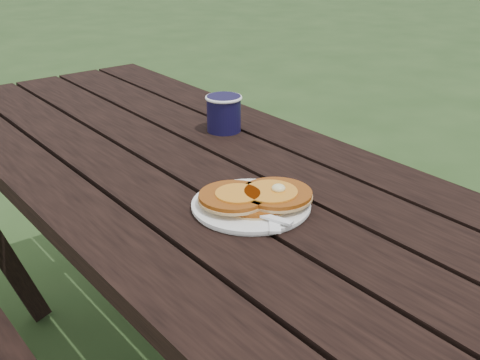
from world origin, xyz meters
TOP-DOWN VIEW (x-y plane):
  - picnic_table at (0.00, 0.00)m, footprint 1.36×1.80m
  - plate at (-0.04, -0.32)m, footprint 0.27×0.27m
  - pancake_stack at (-0.03, -0.32)m, footprint 0.21×0.18m
  - knife at (-0.02, -0.37)m, footprint 0.13×0.15m
  - fork at (-0.06, -0.39)m, footprint 0.08×0.16m
  - coffee_cup at (0.19, 0.08)m, footprint 0.10×0.10m

SIDE VIEW (x-z plane):
  - picnic_table at x=0.00m, z-range -0.01..0.74m
  - plate at x=-0.04m, z-range 0.75..0.76m
  - knife at x=-0.02m, z-range 0.76..0.76m
  - fork at x=-0.06m, z-range 0.77..0.77m
  - pancake_stack at x=-0.03m, z-range 0.76..0.79m
  - coffee_cup at x=0.19m, z-range 0.76..0.85m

